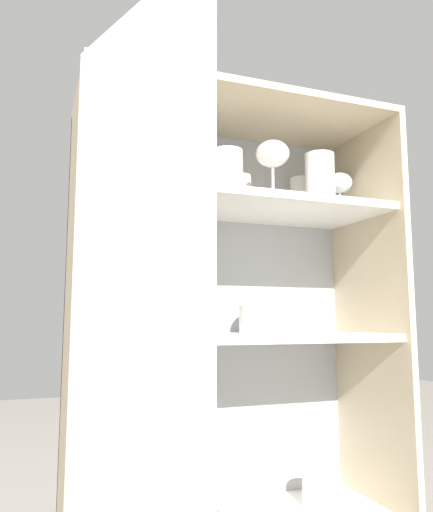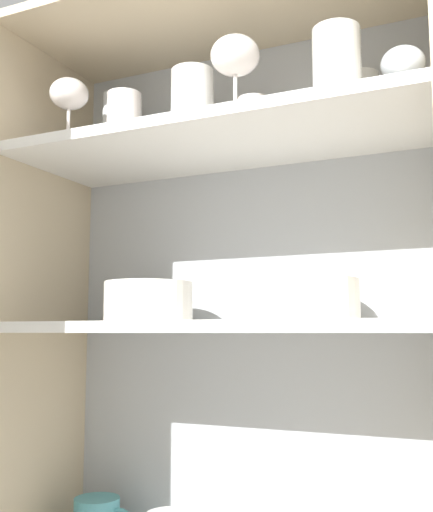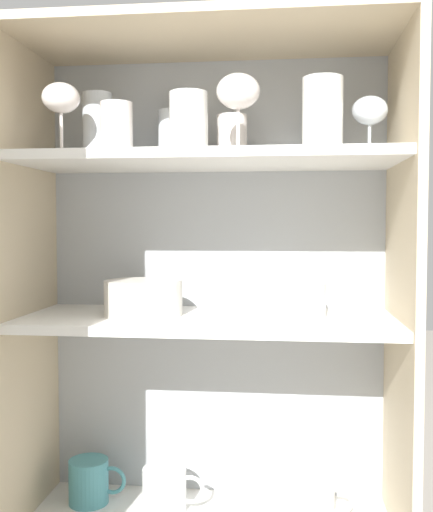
{
  "view_description": "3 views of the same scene",
  "coord_description": "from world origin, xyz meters",
  "views": [
    {
      "loc": [
        -0.49,
        -1.02,
        0.71
      ],
      "look_at": [
        -0.04,
        0.19,
        0.88
      ],
      "focal_mm": 35.0,
      "sensor_mm": 36.0,
      "label": 1
    },
    {
      "loc": [
        0.45,
        -0.83,
        0.66
      ],
      "look_at": [
        -0.0,
        0.16,
        0.8
      ],
      "focal_mm": 42.0,
      "sensor_mm": 36.0,
      "label": 2
    },
    {
      "loc": [
        0.16,
        -1.11,
        0.87
      ],
      "look_at": [
        0.02,
        0.14,
        0.81
      ],
      "focal_mm": 42.0,
      "sensor_mm": 36.0,
      "label": 3
    }
  ],
  "objects": [
    {
      "name": "cupboard_back_panel",
      "position": [
        0.0,
        0.32,
        0.63
      ],
      "size": [
        0.83,
        0.02,
        1.26
      ],
      "primitive_type": "cube",
      "color": "#B2B7BC",
      "rests_on": "ground_plane"
    },
    {
      "name": "cupboard_side_left",
      "position": [
        -0.4,
        0.16,
        0.63
      ],
      "size": [
        0.02,
        0.35,
        1.26
      ],
      "primitive_type": "cube",
      "color": "#CCB793",
      "rests_on": "ground_plane"
    },
    {
      "name": "cupboard_side_right",
      "position": [
        0.4,
        0.16,
        0.63
      ],
      "size": [
        0.02,
        0.35,
        1.26
      ],
      "primitive_type": "cube",
      "color": "#CCB793",
      "rests_on": "ground_plane"
    },
    {
      "name": "cupboard_top_panel",
      "position": [
        0.0,
        0.16,
        1.27
      ],
      "size": [
        0.83,
        0.35,
        0.02
      ],
      "primitive_type": "cube",
      "color": "#CCB793",
      "rests_on": "cupboard_side_left"
    },
    {
      "name": "shelf_board_middle",
      "position": [
        0.0,
        0.16,
        0.67
      ],
      "size": [
        0.79,
        0.31,
        0.02
      ],
      "primitive_type": "cube",
      "color": "white"
    },
    {
      "name": "shelf_board_upper",
      "position": [
        0.0,
        0.16,
        1.01
      ],
      "size": [
        0.79,
        0.31,
        0.02
      ],
      "primitive_type": "cube",
      "color": "white"
    },
    {
      "name": "tumbler_glass_0",
      "position": [
        0.24,
        0.13,
        1.09
      ],
      "size": [
        0.08,
        0.08,
        0.15
      ],
      "color": "white",
      "rests_on": "shelf_board_upper"
    },
    {
      "name": "tumbler_glass_1",
      "position": [
        0.04,
        0.24,
        1.07
      ],
      "size": [
        0.07,
        0.07,
        0.1
      ],
      "color": "silver",
      "rests_on": "shelf_board_upper"
    },
    {
      "name": "tumbler_glass_2",
      "position": [
        -0.04,
        0.13,
        1.08
      ],
      "size": [
        0.08,
        0.08,
        0.13
      ],
      "color": "white",
      "rests_on": "shelf_board_upper"
    },
    {
      "name": "tumbler_glass_3",
      "position": [
        -0.26,
        0.21,
        1.09
      ],
      "size": [
        0.07,
        0.07,
        0.15
      ],
      "color": "white",
      "rests_on": "shelf_board_upper"
    },
    {
      "name": "tumbler_glass_4",
      "position": [
        -0.19,
        0.14,
        1.07
      ],
      "size": [
        0.07,
        0.07,
        0.11
      ],
      "color": "silver",
      "rests_on": "shelf_board_upper"
    },
    {
      "name": "tumbler_glass_5",
      "position": [
        0.25,
        0.25,
        1.08
      ],
      "size": [
        0.07,
        0.07,
        0.11
      ],
      "color": "white",
      "rests_on": "shelf_board_upper"
    },
    {
      "name": "tumbler_glass_6",
      "position": [
        -0.09,
        0.26,
        1.08
      ],
      "size": [
        0.07,
        0.07,
        0.12
      ],
      "color": "white",
      "rests_on": "shelf_board_upper"
    },
    {
      "name": "wine_glass_0",
      "position": [
        -0.3,
        0.1,
        1.13
      ],
      "size": [
        0.08,
        0.08,
        0.15
      ],
      "color": "silver",
      "rests_on": "shelf_board_upper"
    },
    {
      "name": "wine_glass_1",
      "position": [
        0.34,
        0.18,
        1.1
      ],
      "size": [
        0.07,
        0.07,
        0.12
      ],
      "color": "white",
      "rests_on": "shelf_board_upper"
    },
    {
      "name": "wine_glass_2",
      "position": [
        0.07,
        0.08,
        1.13
      ],
      "size": [
        0.09,
        0.09,
        0.15
      ],
      "color": "silver",
      "rests_on": "shelf_board_upper"
    },
    {
      "name": "plate_stack_white",
      "position": [
        0.14,
        0.18,
        0.71
      ],
      "size": [
        0.23,
        0.23,
        0.07
      ],
      "color": "white",
      "rests_on": "shelf_board_middle"
    },
    {
      "name": "mixing_bowl_large",
      "position": [
        -0.14,
        0.15,
        0.72
      ],
      "size": [
        0.17,
        0.17,
        0.08
      ],
      "color": "silver",
      "rests_on": "shelf_board_middle"
    },
    {
      "name": "coffee_mug_primary",
      "position": [
        0.24,
        0.18,
        0.27
      ],
      "size": [
        0.12,
        0.08,
        0.09
      ],
      "color": "white",
      "rests_on": "shelf_board_lower"
    },
    {
      "name": "coffee_mug_extra_1",
      "position": [
        -0.28,
        0.21,
        0.28
      ],
      "size": [
        0.13,
        0.09,
        0.1
      ],
      "color": "teal",
      "rests_on": "shelf_board_lower"
    },
    {
      "name": "coffee_mug_extra_2",
      "position": [
        -0.1,
        0.19,
        0.28
      ],
      "size": [
        0.14,
        0.1,
        0.1
      ],
      "color": "white",
      "rests_on": "shelf_board_lower"
    }
  ]
}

